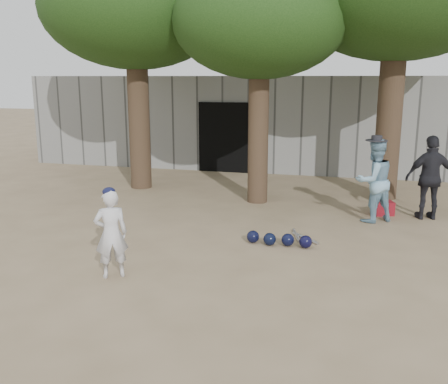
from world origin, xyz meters
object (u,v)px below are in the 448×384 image
(boy_player, at_px, (111,234))
(red_bag, at_px, (383,208))
(spectator_dark, at_px, (431,178))
(spectator_blue, at_px, (374,181))

(boy_player, bearing_deg, red_bag, -162.96)
(spectator_dark, bearing_deg, spectator_blue, 9.37)
(boy_player, relative_size, red_bag, 3.22)
(boy_player, height_order, spectator_blue, spectator_blue)
(red_bag, bearing_deg, spectator_dark, -5.60)
(boy_player, relative_size, spectator_dark, 0.76)
(boy_player, distance_m, red_bag, 6.28)
(spectator_blue, relative_size, red_bag, 4.13)
(spectator_dark, bearing_deg, boy_player, 28.70)
(boy_player, distance_m, spectator_dark, 6.83)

